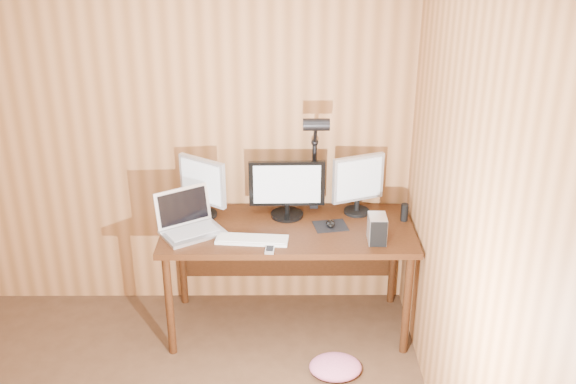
{
  "coord_description": "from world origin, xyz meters",
  "views": [
    {
      "loc": [
        0.91,
        -2.19,
        2.72
      ],
      "look_at": [
        0.93,
        1.58,
        1.02
      ],
      "focal_mm": 42.0,
      "sensor_mm": 36.0,
      "label": 1
    }
  ],
  "objects_px": {
    "desk": "(288,239)",
    "desk_lamp": "(315,150)",
    "phone": "(270,249)",
    "speaker": "(404,212)",
    "monitor_left": "(203,186)",
    "keyboard": "(252,239)",
    "mouse": "(331,223)",
    "laptop": "(188,222)",
    "hard_drive": "(377,229)",
    "monitor_center": "(287,189)",
    "monitor_right": "(358,183)"
  },
  "relations": [
    {
      "from": "desk",
      "to": "monitor_left",
      "type": "relative_size",
      "value": 3.96
    },
    {
      "from": "desk",
      "to": "laptop",
      "type": "relative_size",
      "value": 3.49
    },
    {
      "from": "hard_drive",
      "to": "monitor_center",
      "type": "bearing_deg",
      "value": 147.76
    },
    {
      "from": "laptop",
      "to": "keyboard",
      "type": "xyz_separation_m",
      "value": [
        0.4,
        -0.14,
        -0.05
      ]
    },
    {
      "from": "speaker",
      "to": "desk",
      "type": "bearing_deg",
      "value": -178.32
    },
    {
      "from": "keyboard",
      "to": "phone",
      "type": "relative_size",
      "value": 4.09
    },
    {
      "from": "monitor_center",
      "to": "desk",
      "type": "bearing_deg",
      "value": -87.53
    },
    {
      "from": "desk_lamp",
      "to": "laptop",
      "type": "bearing_deg",
      "value": 178.36
    },
    {
      "from": "mouse",
      "to": "phone",
      "type": "height_order",
      "value": "mouse"
    },
    {
      "from": "hard_drive",
      "to": "phone",
      "type": "distance_m",
      "value": 0.67
    },
    {
      "from": "monitor_right",
      "to": "mouse",
      "type": "xyz_separation_m",
      "value": [
        -0.19,
        -0.2,
        -0.2
      ]
    },
    {
      "from": "desk",
      "to": "mouse",
      "type": "bearing_deg",
      "value": -12.03
    },
    {
      "from": "monitor_left",
      "to": "speaker",
      "type": "relative_size",
      "value": 3.47
    },
    {
      "from": "laptop",
      "to": "keyboard",
      "type": "bearing_deg",
      "value": -51.07
    },
    {
      "from": "desk",
      "to": "laptop",
      "type": "distance_m",
      "value": 0.66
    },
    {
      "from": "desk",
      "to": "monitor_right",
      "type": "distance_m",
      "value": 0.59
    },
    {
      "from": "keyboard",
      "to": "speaker",
      "type": "bearing_deg",
      "value": 21.1
    },
    {
      "from": "mouse",
      "to": "speaker",
      "type": "height_order",
      "value": "speaker"
    },
    {
      "from": "speaker",
      "to": "monitor_center",
      "type": "bearing_deg",
      "value": 174.88
    },
    {
      "from": "keyboard",
      "to": "mouse",
      "type": "height_order",
      "value": "mouse"
    },
    {
      "from": "hard_drive",
      "to": "speaker",
      "type": "height_order",
      "value": "hard_drive"
    },
    {
      "from": "monitor_left",
      "to": "desk_lamp",
      "type": "distance_m",
      "value": 0.77
    },
    {
      "from": "monitor_center",
      "to": "keyboard",
      "type": "relative_size",
      "value": 1.09
    },
    {
      "from": "monitor_right",
      "to": "speaker",
      "type": "distance_m",
      "value": 0.36
    },
    {
      "from": "desk",
      "to": "phone",
      "type": "bearing_deg",
      "value": -106.55
    },
    {
      "from": "monitor_left",
      "to": "laptop",
      "type": "distance_m",
      "value": 0.27
    },
    {
      "from": "laptop",
      "to": "desk",
      "type": "bearing_deg",
      "value": -21.73
    },
    {
      "from": "monitor_left",
      "to": "laptop",
      "type": "bearing_deg",
      "value": -75.14
    },
    {
      "from": "desk",
      "to": "speaker",
      "type": "bearing_deg",
      "value": 1.68
    },
    {
      "from": "desk_lamp",
      "to": "speaker",
      "type": "bearing_deg",
      "value": -31.68
    },
    {
      "from": "monitor_right",
      "to": "phone",
      "type": "relative_size",
      "value": 3.67
    },
    {
      "from": "laptop",
      "to": "hard_drive",
      "type": "xyz_separation_m",
      "value": [
        1.17,
        -0.15,
        0.02
      ]
    },
    {
      "from": "desk",
      "to": "desk_lamp",
      "type": "height_order",
      "value": "desk_lamp"
    },
    {
      "from": "desk",
      "to": "laptop",
      "type": "bearing_deg",
      "value": -169.59
    },
    {
      "from": "desk",
      "to": "desk_lamp",
      "type": "relative_size",
      "value": 2.22
    },
    {
      "from": "desk",
      "to": "speaker",
      "type": "height_order",
      "value": "speaker"
    },
    {
      "from": "keyboard",
      "to": "mouse",
      "type": "bearing_deg",
      "value": 26.97
    },
    {
      "from": "phone",
      "to": "speaker",
      "type": "bearing_deg",
      "value": 27.95
    },
    {
      "from": "monitor_center",
      "to": "desk_lamp",
      "type": "xyz_separation_m",
      "value": [
        0.18,
        0.06,
        0.25
      ]
    },
    {
      "from": "mouse",
      "to": "phone",
      "type": "distance_m",
      "value": 0.49
    },
    {
      "from": "monitor_left",
      "to": "speaker",
      "type": "height_order",
      "value": "monitor_left"
    },
    {
      "from": "monitor_right",
      "to": "monitor_center",
      "type": "bearing_deg",
      "value": 164.48
    },
    {
      "from": "mouse",
      "to": "speaker",
      "type": "distance_m",
      "value": 0.49
    },
    {
      "from": "phone",
      "to": "desk_lamp",
      "type": "bearing_deg",
      "value": 64.52
    },
    {
      "from": "mouse",
      "to": "hard_drive",
      "type": "relative_size",
      "value": 0.6
    },
    {
      "from": "desk",
      "to": "hard_drive",
      "type": "bearing_deg",
      "value": -25.72
    },
    {
      "from": "mouse",
      "to": "desk",
      "type": "bearing_deg",
      "value": 154.59
    },
    {
      "from": "desk",
      "to": "hard_drive",
      "type": "relative_size",
      "value": 9.41
    },
    {
      "from": "desk",
      "to": "hard_drive",
      "type": "xyz_separation_m",
      "value": [
        0.54,
        -0.26,
        0.21
      ]
    },
    {
      "from": "monitor_center",
      "to": "monitor_left",
      "type": "bearing_deg",
      "value": 178.02
    }
  ]
}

